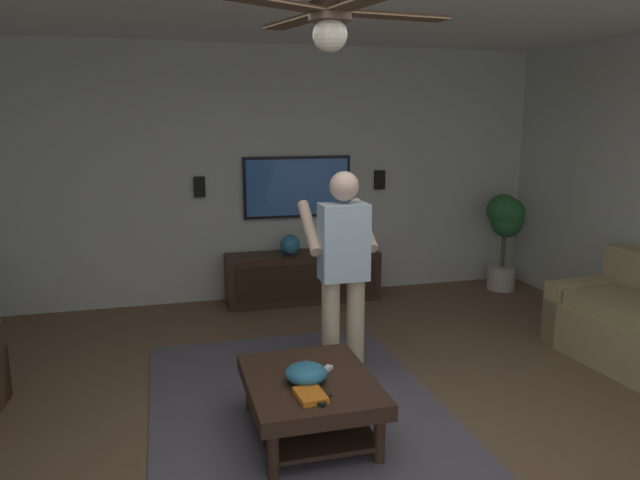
{
  "coord_description": "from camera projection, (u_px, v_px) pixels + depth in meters",
  "views": [
    {
      "loc": [
        -3.09,
        1.12,
        2.03
      ],
      "look_at": [
        1.1,
        -0.02,
        1.13
      ],
      "focal_mm": 33.52,
      "sensor_mm": 36.0,
      "label": 1
    }
  ],
  "objects": [
    {
      "name": "ground_plane",
      "position": [
        364.0,
        458.0,
        3.62
      ],
      "size": [
        8.29,
        8.29,
        0.0
      ],
      "primitive_type": "plane",
      "color": "brown"
    },
    {
      "name": "area_rug",
      "position": [
        303.0,
        419.0,
        4.07
      ],
      "size": [
        3.18,
        2.03,
        0.01
      ],
      "primitive_type": "cube",
      "color": "#514C56",
      "rests_on": "ground"
    },
    {
      "name": "potted_plant_tall",
      "position": [
        505.0,
        226.0,
        6.93
      ],
      "size": [
        0.46,
        0.43,
        1.16
      ],
      "color": "#B7B2A8",
      "rests_on": "ground"
    },
    {
      "name": "bowl",
      "position": [
        306.0,
        373.0,
        3.73
      ],
      "size": [
        0.27,
        0.27,
        0.12
      ],
      "primitive_type": "ellipsoid",
      "color": "teal",
      "rests_on": "coffee_table"
    },
    {
      "name": "coffee_table",
      "position": [
        310.0,
        393.0,
        3.83
      ],
      "size": [
        1.0,
        0.8,
        0.4
      ],
      "color": "#332116",
      "rests_on": "ground"
    },
    {
      "name": "person_standing",
      "position": [
        343.0,
        264.0,
        4.52
      ],
      "size": [
        0.53,
        0.53,
        1.64
      ],
      "rotation": [
        0.0,
        0.0,
        0.0
      ],
      "color": "#C6B793",
      "rests_on": "ground"
    },
    {
      "name": "remote_black",
      "position": [
        325.0,
        400.0,
        3.48
      ],
      "size": [
        0.15,
        0.12,
        0.02
      ],
      "primitive_type": "cube",
      "rotation": [
        0.0,
        0.0,
        5.73
      ],
      "color": "black",
      "rests_on": "coffee_table"
    },
    {
      "name": "wall_back_tv",
      "position": [
        262.0,
        174.0,
        6.65
      ],
      "size": [
        0.1,
        6.67,
        2.8
      ],
      "primitive_type": "cube",
      "color": "#B2B7AD",
      "rests_on": "ground"
    },
    {
      "name": "wall_speaker_right",
      "position": [
        199.0,
        187.0,
        6.42
      ],
      "size": [
        0.06,
        0.12,
        0.22
      ],
      "primitive_type": "cube",
      "color": "black"
    },
    {
      "name": "remote_white",
      "position": [
        324.0,
        370.0,
        3.88
      ],
      "size": [
        0.14,
        0.14,
        0.02
      ],
      "primitive_type": "cube",
      "rotation": [
        0.0,
        0.0,
        2.33
      ],
      "color": "white",
      "rests_on": "coffee_table"
    },
    {
      "name": "media_console",
      "position": [
        303.0,
        277.0,
        6.66
      ],
      "size": [
        0.45,
        1.7,
        0.55
      ],
      "rotation": [
        0.0,
        0.0,
        3.14
      ],
      "color": "#332116",
      "rests_on": "ground"
    },
    {
      "name": "tv",
      "position": [
        297.0,
        187.0,
        6.69
      ],
      "size": [
        0.05,
        1.22,
        0.68
      ],
      "rotation": [
        0.0,
        0.0,
        3.14
      ],
      "color": "black"
    },
    {
      "name": "wall_speaker_left",
      "position": [
        380.0,
        180.0,
        6.94
      ],
      "size": [
        0.06,
        0.12,
        0.22
      ],
      "primitive_type": "cube",
      "color": "black"
    },
    {
      "name": "vase_round",
      "position": [
        290.0,
        245.0,
        6.52
      ],
      "size": [
        0.22,
        0.22,
        0.22
      ],
      "primitive_type": "sphere",
      "color": "teal",
      "rests_on": "media_console"
    },
    {
      "name": "remote_grey",
      "position": [
        303.0,
        366.0,
        3.95
      ],
      "size": [
        0.14,
        0.14,
        0.02
      ],
      "primitive_type": "cube",
      "rotation": [
        0.0,
        0.0,
        2.37
      ],
      "color": "slate",
      "rests_on": "coffee_table"
    },
    {
      "name": "book",
      "position": [
        310.0,
        395.0,
        3.52
      ],
      "size": [
        0.23,
        0.18,
        0.04
      ],
      "primitive_type": "cube",
      "rotation": [
        0.0,
        0.0,
        3.23
      ],
      "color": "orange",
      "rests_on": "coffee_table"
    },
    {
      "name": "ceiling_fan",
      "position": [
        331.0,
        18.0,
        2.7
      ],
      "size": [
        1.2,
        1.16,
        0.46
      ],
      "color": "#4C3828"
    }
  ]
}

